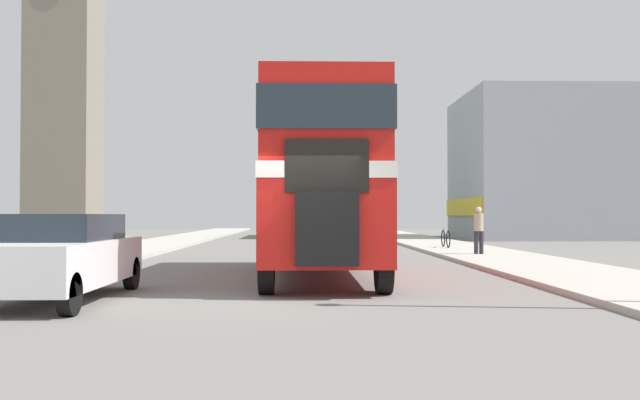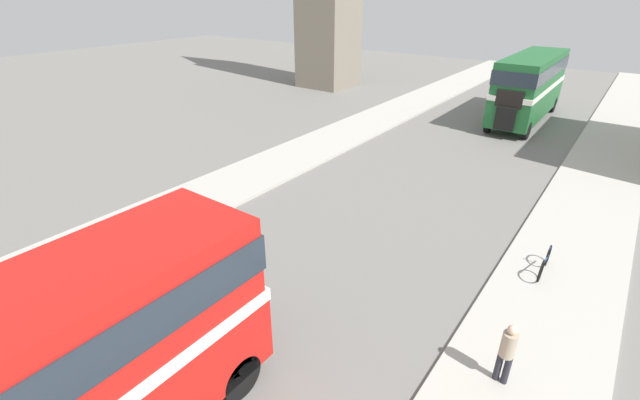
% 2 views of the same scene
% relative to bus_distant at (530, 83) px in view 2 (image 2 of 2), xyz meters
% --- Properties ---
extents(bus_distant, '(2.54, 9.75, 4.31)m').
position_rel_bus_distant_xyz_m(bus_distant, '(0.00, 0.00, 0.00)').
color(bus_distant, '#1E602D').
rests_on(bus_distant, ground_plane).
extents(pedestrian_walking, '(0.33, 0.33, 1.63)m').
position_rel_bus_distant_xyz_m(pedestrian_walking, '(5.07, -22.91, -1.52)').
color(pedestrian_walking, '#282833').
rests_on(pedestrian_walking, sidewalk_right).
extents(bicycle_on_pavement, '(0.05, 1.76, 0.78)m').
position_rel_bus_distant_xyz_m(bicycle_on_pavement, '(4.94, -17.86, -2.08)').
color(bicycle_on_pavement, black).
rests_on(bicycle_on_pavement, sidewalk_right).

